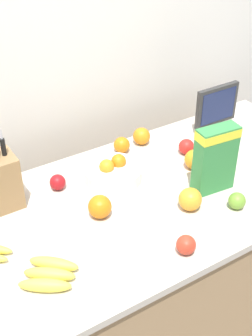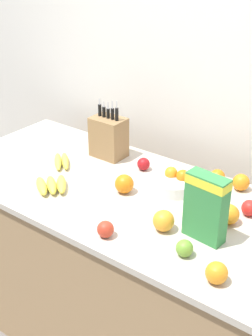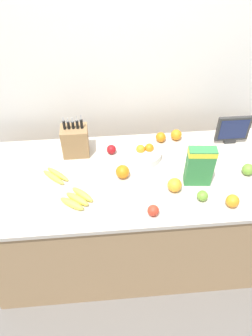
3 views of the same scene
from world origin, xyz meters
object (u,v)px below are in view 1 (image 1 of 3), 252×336
object	(u,v)px
orange_mid_left	(122,145)
orange_by_cereal	(195,159)
banana_bunch_right	(49,274)
orange_front_center	(190,199)
apple_rear	(237,201)
apple_rightmost	(58,182)
fruit_bowl	(113,172)
apple_by_knife_block	(186,147)
cereal_box	(215,157)
small_monitor	(217,106)
orange_front_left	(100,207)
orange_back_center	(142,136)
apple_leftmost	(186,245)

from	to	relation	value
orange_mid_left	orange_by_cereal	bearing A→B (deg)	-54.63
banana_bunch_right	orange_front_center	size ratio (longest dim) A/B	2.45
apple_rear	apple_rightmost	distance (m)	0.70
fruit_bowl	apple_by_knife_block	distance (m)	0.38
apple_by_knife_block	orange_front_center	size ratio (longest dim) A/B	0.79
cereal_box	orange_by_cereal	xyz separation A→B (m)	(0.03, 0.15, -0.11)
small_monitor	fruit_bowl	xyz separation A→B (m)	(-0.63, -0.10, -0.09)
small_monitor	apple_rear	distance (m)	0.61
orange_front_left	orange_mid_left	xyz separation A→B (m)	(0.30, 0.33, -0.01)
orange_back_center	orange_front_center	xyz separation A→B (m)	(-0.11, -0.49, 0.00)
orange_mid_left	small_monitor	bearing A→B (deg)	-6.94
orange_front_left	orange_mid_left	distance (m)	0.45
orange_mid_left	apple_rightmost	bearing A→B (deg)	-164.87
small_monitor	apple_leftmost	bearing A→B (deg)	-137.39
banana_bunch_right	orange_front_left	bearing A→B (deg)	32.47
fruit_bowl	orange_front_left	xyz separation A→B (m)	(-0.16, -0.18, 0.01)
small_monitor	orange_front_center	size ratio (longest dim) A/B	2.63
banana_bunch_right	apple_rightmost	xyz separation A→B (m)	(0.23, 0.42, 0.01)
apple_by_knife_block	orange_mid_left	world-z (taller)	orange_mid_left
apple_by_knife_block	orange_front_left	bearing A→B (deg)	-162.48
banana_bunch_right	orange_by_cereal	xyz separation A→B (m)	(0.78, 0.24, 0.02)
small_monitor	orange_front_left	world-z (taller)	small_monitor
cereal_box	apple_rear	distance (m)	0.19
banana_bunch_right	orange_front_center	xyz separation A→B (m)	(0.60, 0.04, 0.02)
orange_front_left	orange_front_center	distance (m)	0.34
apple_rear	orange_by_cereal	bearing A→B (deg)	83.36
apple_by_knife_block	orange_by_cereal	distance (m)	0.12
orange_back_center	cereal_box	bearing A→B (deg)	-83.99
small_monitor	apple_leftmost	size ratio (longest dim) A/B	3.42
apple_by_knife_block	orange_front_center	bearing A→B (deg)	-126.35
apple_leftmost	orange_mid_left	xyz separation A→B (m)	(0.15, 0.65, 0.00)
apple_by_knife_block	orange_back_center	xyz separation A→B (m)	(-0.12, 0.18, 0.00)
orange_by_cereal	orange_front_center	bearing A→B (deg)	-132.55
orange_by_cereal	apple_rightmost	bearing A→B (deg)	162.48
cereal_box	orange_mid_left	bearing A→B (deg)	116.20
cereal_box	fruit_bowl	size ratio (longest dim) A/B	1.17
fruit_bowl	apple_leftmost	bearing A→B (deg)	-91.36
apple_leftmost	orange_back_center	world-z (taller)	orange_back_center
small_monitor	orange_by_cereal	bearing A→B (deg)	-144.59
apple_leftmost	orange_by_cereal	size ratio (longest dim) A/B	0.79
small_monitor	cereal_box	xyz separation A→B (m)	(-0.33, -0.36, 0.03)
small_monitor	orange_front_left	distance (m)	0.85
apple_rightmost	orange_mid_left	distance (m)	0.37
orange_mid_left	banana_bunch_right	bearing A→B (deg)	-138.76
cereal_box	apple_leftmost	size ratio (longest dim) A/B	4.06
small_monitor	banana_bunch_right	distance (m)	1.18
small_monitor	banana_bunch_right	xyz separation A→B (m)	(-1.08, -0.46, -0.10)
orange_front_center	orange_mid_left	bearing A→B (deg)	90.77
orange_mid_left	orange_by_cereal	world-z (taller)	orange_by_cereal
orange_mid_left	apple_leftmost	bearing A→B (deg)	-103.06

